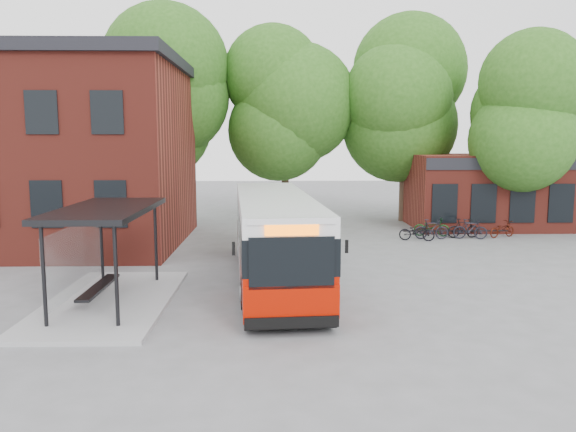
{
  "coord_description": "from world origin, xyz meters",
  "views": [
    {
      "loc": [
        0.39,
        -17.15,
        4.76
      ],
      "look_at": [
        0.86,
        3.41,
        2.0
      ],
      "focal_mm": 35.0,
      "sensor_mm": 36.0,
      "label": 1
    }
  ],
  "objects_px": {
    "bicycle_2": "(431,227)",
    "city_bus": "(274,238)",
    "bicycle_5": "(470,229)",
    "bicycle_1": "(431,229)",
    "bus_shelter": "(108,255)",
    "bicycle_3": "(463,228)",
    "bicycle_0": "(417,232)",
    "bicycle_6": "(502,229)"
  },
  "relations": [
    {
      "from": "bicycle_1",
      "to": "bicycle_3",
      "type": "height_order",
      "value": "bicycle_1"
    },
    {
      "from": "bus_shelter",
      "to": "bicycle_5",
      "type": "height_order",
      "value": "bus_shelter"
    },
    {
      "from": "bicycle_2",
      "to": "city_bus",
      "type": "bearing_deg",
      "value": 146.78
    },
    {
      "from": "bicycle_2",
      "to": "bicycle_6",
      "type": "bearing_deg",
      "value": -89.11
    },
    {
      "from": "bicycle_5",
      "to": "bicycle_6",
      "type": "bearing_deg",
      "value": -64.12
    },
    {
      "from": "bus_shelter",
      "to": "bicycle_6",
      "type": "relative_size",
      "value": 4.49
    },
    {
      "from": "bicycle_0",
      "to": "bicycle_2",
      "type": "relative_size",
      "value": 0.95
    },
    {
      "from": "bicycle_0",
      "to": "bicycle_1",
      "type": "bearing_deg",
      "value": -49.27
    },
    {
      "from": "city_bus",
      "to": "bicycle_2",
      "type": "height_order",
      "value": "city_bus"
    },
    {
      "from": "bicycle_2",
      "to": "bicycle_6",
      "type": "relative_size",
      "value": 1.13
    },
    {
      "from": "bicycle_0",
      "to": "bicycle_6",
      "type": "xyz_separation_m",
      "value": [
        4.47,
        0.84,
        -0.03
      ]
    },
    {
      "from": "bicycle_5",
      "to": "bicycle_2",
      "type": "bearing_deg",
      "value": 72.22
    },
    {
      "from": "bus_shelter",
      "to": "bicycle_2",
      "type": "xyz_separation_m",
      "value": [
        12.74,
        11.53,
        -0.99
      ]
    },
    {
      "from": "bicycle_0",
      "to": "bicycle_6",
      "type": "height_order",
      "value": "bicycle_0"
    },
    {
      "from": "city_bus",
      "to": "bicycle_1",
      "type": "height_order",
      "value": "city_bus"
    },
    {
      "from": "city_bus",
      "to": "bicycle_2",
      "type": "xyz_separation_m",
      "value": [
        7.9,
        8.79,
        -1.0
      ]
    },
    {
      "from": "bicycle_0",
      "to": "bicycle_5",
      "type": "xyz_separation_m",
      "value": [
        2.72,
        0.39,
        0.05
      ]
    },
    {
      "from": "bus_shelter",
      "to": "bicycle_1",
      "type": "relative_size",
      "value": 4.28
    },
    {
      "from": "city_bus",
      "to": "bicycle_0",
      "type": "distance_m",
      "value": 10.18
    },
    {
      "from": "bus_shelter",
      "to": "bicycle_3",
      "type": "height_order",
      "value": "bus_shelter"
    },
    {
      "from": "bicycle_1",
      "to": "bicycle_5",
      "type": "bearing_deg",
      "value": -86.54
    },
    {
      "from": "bicycle_0",
      "to": "bicycle_3",
      "type": "bearing_deg",
      "value": -59.19
    },
    {
      "from": "bicycle_3",
      "to": "bicycle_6",
      "type": "relative_size",
      "value": 1.04
    },
    {
      "from": "city_bus",
      "to": "bicycle_3",
      "type": "relative_size",
      "value": 7.16
    },
    {
      "from": "bicycle_1",
      "to": "bicycle_0",
      "type": "bearing_deg",
      "value": 119.67
    },
    {
      "from": "bus_shelter",
      "to": "city_bus",
      "type": "relative_size",
      "value": 0.61
    },
    {
      "from": "bicycle_2",
      "to": "bicycle_3",
      "type": "relative_size",
      "value": 1.09
    },
    {
      "from": "bus_shelter",
      "to": "city_bus",
      "type": "distance_m",
      "value": 5.57
    },
    {
      "from": "city_bus",
      "to": "bicycle_6",
      "type": "bearing_deg",
      "value": 32.04
    },
    {
      "from": "bus_shelter",
      "to": "bicycle_5",
      "type": "bearing_deg",
      "value": 36.41
    },
    {
      "from": "city_bus",
      "to": "bicycle_5",
      "type": "height_order",
      "value": "city_bus"
    },
    {
      "from": "bus_shelter",
      "to": "bicycle_6",
      "type": "xyz_separation_m",
      "value": [
        16.14,
        11.07,
        -1.04
      ]
    },
    {
      "from": "city_bus",
      "to": "bicycle_5",
      "type": "distance_m",
      "value": 12.41
    },
    {
      "from": "bicycle_2",
      "to": "bicycle_6",
      "type": "height_order",
      "value": "bicycle_2"
    },
    {
      "from": "bus_shelter",
      "to": "bicycle_5",
      "type": "distance_m",
      "value": 17.91
    },
    {
      "from": "city_bus",
      "to": "bicycle_1",
      "type": "distance_m",
      "value": 11.02
    },
    {
      "from": "city_bus",
      "to": "bicycle_2",
      "type": "distance_m",
      "value": 11.86
    },
    {
      "from": "city_bus",
      "to": "bus_shelter",
      "type": "bearing_deg",
      "value": -154.9
    },
    {
      "from": "city_bus",
      "to": "bicycle_3",
      "type": "height_order",
      "value": "city_bus"
    },
    {
      "from": "bicycle_0",
      "to": "bicycle_1",
      "type": "xyz_separation_m",
      "value": [
        0.81,
        0.4,
        0.05
      ]
    },
    {
      "from": "bicycle_0",
      "to": "bicycle_1",
      "type": "height_order",
      "value": "bicycle_1"
    },
    {
      "from": "bicycle_5",
      "to": "bicycle_6",
      "type": "height_order",
      "value": "bicycle_5"
    }
  ]
}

